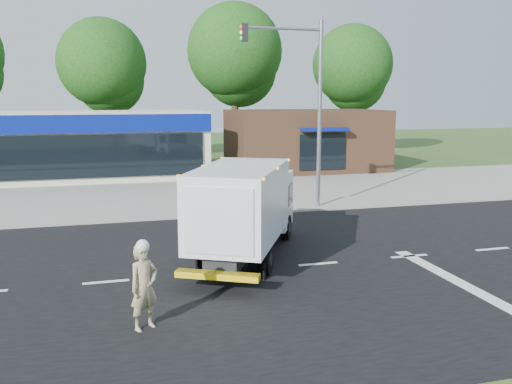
% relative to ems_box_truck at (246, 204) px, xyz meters
% --- Properties ---
extents(ground, '(120.00, 120.00, 0.00)m').
position_rel_ems_box_truck_xyz_m(ground, '(1.90, -1.14, -1.68)').
color(ground, '#385123').
rests_on(ground, ground).
extents(road_asphalt, '(60.00, 14.00, 0.02)m').
position_rel_ems_box_truck_xyz_m(road_asphalt, '(1.90, -1.14, -1.68)').
color(road_asphalt, black).
rests_on(road_asphalt, ground).
extents(sidewalk, '(60.00, 2.40, 0.12)m').
position_rel_ems_box_truck_xyz_m(sidewalk, '(1.90, 7.06, -1.62)').
color(sidewalk, gray).
rests_on(sidewalk, ground).
extents(parking_apron, '(60.00, 9.00, 0.02)m').
position_rel_ems_box_truck_xyz_m(parking_apron, '(1.90, 12.86, -1.67)').
color(parking_apron, gray).
rests_on(parking_apron, ground).
extents(lane_markings, '(55.20, 7.00, 0.01)m').
position_rel_ems_box_truck_xyz_m(lane_markings, '(3.25, -2.49, -1.66)').
color(lane_markings, silver).
rests_on(lane_markings, road_asphalt).
extents(ems_box_truck, '(4.81, 6.78, 2.92)m').
position_rel_ems_box_truck_xyz_m(ems_box_truck, '(0.00, 0.00, 0.00)').
color(ems_box_truck, black).
rests_on(ems_box_truck, ground).
extents(emergency_worker, '(0.80, 0.73, 1.95)m').
position_rel_ems_box_truck_xyz_m(emergency_worker, '(-3.29, -4.37, -0.73)').
color(emergency_worker, tan).
rests_on(emergency_worker, ground).
extents(retail_strip_mall, '(18.00, 6.20, 4.00)m').
position_rel_ems_box_truck_xyz_m(retail_strip_mall, '(-7.10, 18.79, 0.33)').
color(retail_strip_mall, beige).
rests_on(retail_strip_mall, ground).
extents(brown_storefront, '(10.00, 6.70, 4.00)m').
position_rel_ems_box_truck_xyz_m(brown_storefront, '(8.90, 18.84, 0.32)').
color(brown_storefront, '#382316').
rests_on(brown_storefront, ground).
extents(traffic_signal_pole, '(3.51, 0.25, 8.00)m').
position_rel_ems_box_truck_xyz_m(traffic_signal_pole, '(4.25, 6.46, 3.24)').
color(traffic_signal_pole, gray).
rests_on(traffic_signal_pole, ground).
extents(background_trees, '(36.77, 7.39, 12.10)m').
position_rel_ems_box_truck_xyz_m(background_trees, '(1.05, 27.02, 5.70)').
color(background_trees, '#332114').
rests_on(background_trees, ground).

